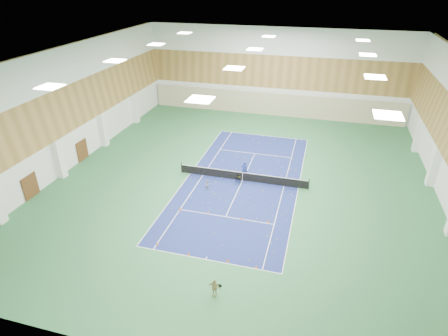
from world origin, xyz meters
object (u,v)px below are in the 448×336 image
object	(u,v)px
coach	(244,169)
ball_cart	(238,180)
child_apron	(214,287)
child_court	(208,185)
tennis_net	(243,176)

from	to	relation	value
coach	ball_cart	bearing A→B (deg)	73.60
child_apron	ball_cart	world-z (taller)	child_apron
child_court	tennis_net	bearing A→B (deg)	-0.49
coach	ball_cart	size ratio (longest dim) A/B	2.13
child_apron	ball_cart	bearing A→B (deg)	100.35
child_court	child_apron	distance (m)	13.13
tennis_net	coach	distance (m)	0.90
child_court	coach	bearing A→B (deg)	7.75
tennis_net	child_apron	distance (m)	14.99
tennis_net	child_court	xyz separation A→B (m)	(-2.79, -2.52, -0.05)
tennis_net	child_court	distance (m)	3.76
coach	ball_cart	world-z (taller)	coach
ball_cart	child_apron	bearing A→B (deg)	-81.63
child_apron	tennis_net	bearing A→B (deg)	99.03
child_court	ball_cart	xyz separation A→B (m)	(2.52, 1.92, -0.10)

